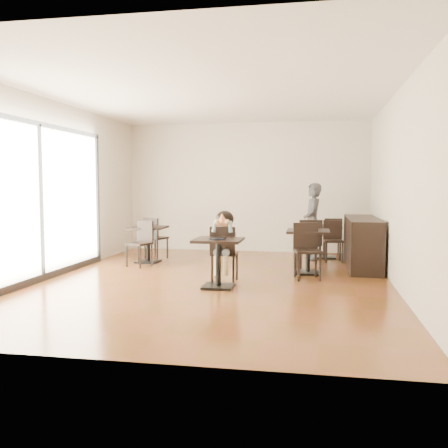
% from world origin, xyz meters
% --- Properties ---
extents(floor, '(6.00, 8.00, 0.01)m').
position_xyz_m(floor, '(0.00, 0.00, 0.00)').
color(floor, brown).
rests_on(floor, ground).
extents(ceiling, '(6.00, 8.00, 0.01)m').
position_xyz_m(ceiling, '(0.00, 0.00, 3.20)').
color(ceiling, white).
rests_on(ceiling, floor).
extents(wall_back, '(6.00, 0.01, 3.20)m').
position_xyz_m(wall_back, '(0.00, 4.00, 1.60)').
color(wall_back, beige).
rests_on(wall_back, floor).
extents(wall_front, '(6.00, 0.01, 3.20)m').
position_xyz_m(wall_front, '(0.00, -4.00, 1.60)').
color(wall_front, beige).
rests_on(wall_front, floor).
extents(wall_left, '(0.01, 8.00, 3.20)m').
position_xyz_m(wall_left, '(-3.00, 0.00, 1.60)').
color(wall_left, beige).
rests_on(wall_left, floor).
extents(wall_right, '(0.01, 8.00, 3.20)m').
position_xyz_m(wall_right, '(3.00, 0.00, 1.60)').
color(wall_right, beige).
rests_on(wall_right, floor).
extents(storefront_window, '(0.04, 4.50, 2.60)m').
position_xyz_m(storefront_window, '(-2.97, -0.50, 1.40)').
color(storefront_window, white).
rests_on(storefront_window, floor).
extents(child_table, '(0.76, 0.76, 0.80)m').
position_xyz_m(child_table, '(0.18, -0.53, 0.40)').
color(child_table, black).
rests_on(child_table, floor).
extents(child_chair, '(0.43, 0.43, 0.96)m').
position_xyz_m(child_chair, '(0.18, 0.02, 0.48)').
color(child_chair, black).
rests_on(child_chair, floor).
extents(child, '(0.43, 0.61, 1.21)m').
position_xyz_m(child, '(0.18, 0.02, 0.61)').
color(child, gray).
rests_on(child, child_chair).
extents(plate, '(0.27, 0.27, 0.02)m').
position_xyz_m(plate, '(0.18, -0.63, 0.81)').
color(plate, black).
rests_on(plate, child_table).
extents(pizza_slice, '(0.28, 0.22, 0.06)m').
position_xyz_m(pizza_slice, '(0.18, -0.17, 1.05)').
color(pizza_slice, tan).
rests_on(pizza_slice, child).
extents(adult_patron, '(0.47, 0.66, 1.70)m').
position_xyz_m(adult_patron, '(1.65, 2.84, 0.85)').
color(adult_patron, '#3C3C41').
rests_on(adult_patron, floor).
extents(cafe_table_mid, '(0.92, 0.92, 0.82)m').
position_xyz_m(cafe_table_mid, '(1.58, 1.02, 0.41)').
color(cafe_table_mid, black).
rests_on(cafe_table_mid, floor).
extents(cafe_table_left, '(0.94, 0.94, 0.77)m').
position_xyz_m(cafe_table_left, '(-1.82, 1.79, 0.39)').
color(cafe_table_left, black).
rests_on(cafe_table_left, floor).
extents(cafe_table_back, '(0.77, 0.77, 0.74)m').
position_xyz_m(cafe_table_back, '(1.95, 3.14, 0.37)').
color(cafe_table_back, black).
rests_on(cafe_table_back, floor).
extents(chair_mid_a, '(0.53, 0.53, 0.99)m').
position_xyz_m(chair_mid_a, '(1.58, 1.57, 0.49)').
color(chair_mid_a, black).
rests_on(chair_mid_a, floor).
extents(chair_mid_b, '(0.53, 0.53, 0.99)m').
position_xyz_m(chair_mid_b, '(1.58, 0.47, 0.49)').
color(chair_mid_b, black).
rests_on(chair_mid_b, floor).
extents(chair_left_a, '(0.54, 0.54, 0.93)m').
position_xyz_m(chair_left_a, '(-1.82, 2.34, 0.46)').
color(chair_left_a, black).
rests_on(chair_left_a, floor).
extents(chair_left_b, '(0.54, 0.54, 0.93)m').
position_xyz_m(chair_left_b, '(-1.82, 1.24, 0.46)').
color(chair_left_b, black).
rests_on(chair_left_b, floor).
extents(chair_back_a, '(0.44, 0.44, 0.89)m').
position_xyz_m(chair_back_a, '(2.10, 3.50, 0.45)').
color(chair_back_a, black).
rests_on(chair_back_a, floor).
extents(chair_back_b, '(0.44, 0.44, 0.89)m').
position_xyz_m(chair_back_b, '(2.10, 2.59, 0.45)').
color(chair_back_b, black).
rests_on(chair_back_b, floor).
extents(service_counter, '(0.60, 2.40, 1.00)m').
position_xyz_m(service_counter, '(2.65, 2.00, 0.50)').
color(service_counter, black).
rests_on(service_counter, floor).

